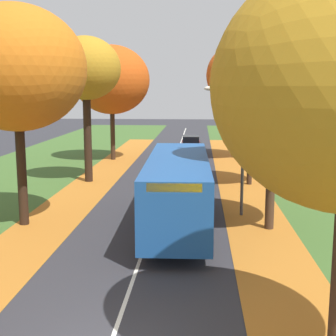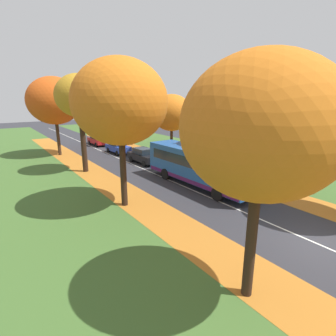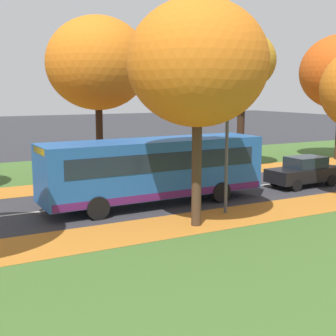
{
  "view_description": "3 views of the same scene",
  "coord_description": "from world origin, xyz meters",
  "px_view_note": "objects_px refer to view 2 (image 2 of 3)",
  "views": [
    {
      "loc": [
        2.0,
        -9.32,
        5.86
      ],
      "look_at": [
        0.47,
        13.44,
        1.95
      ],
      "focal_mm": 50.0,
      "sensor_mm": 36.0,
      "label": 1
    },
    {
      "loc": [
        -12.61,
        -5.0,
        6.98
      ],
      "look_at": [
        -0.51,
        12.02,
        1.28
      ],
      "focal_mm": 28.0,
      "sensor_mm": 36.0,
      "label": 2
    },
    {
      "loc": [
        19.92,
        0.79,
        5.16
      ],
      "look_at": [
        1.4,
        10.64,
        1.68
      ],
      "focal_mm": 50.0,
      "sensor_mm": 36.0,
      "label": 3
    }
  ],
  "objects_px": {
    "bus": "(199,165)",
    "tree_right_near": "(236,107)",
    "tree_right_far": "(130,97)",
    "tree_left_near": "(120,102)",
    "tree_left_far": "(54,101)",
    "tree_left_mid": "(79,97)",
    "car_blue_following": "(118,147)",
    "car_red_third_in_line": "(98,140)",
    "car_black_lead": "(144,156)",
    "tree_right_mid": "(172,113)",
    "tree_left_nearest": "(262,128)",
    "streetlamp_right": "(206,134)"
  },
  "relations": [
    {
      "from": "car_red_third_in_line",
      "to": "car_blue_following",
      "type": "bearing_deg",
      "value": -90.15
    },
    {
      "from": "bus",
      "to": "tree_left_mid",
      "type": "bearing_deg",
      "value": 123.06
    },
    {
      "from": "tree_right_far",
      "to": "tree_left_far",
      "type": "bearing_deg",
      "value": -172.81
    },
    {
      "from": "tree_left_nearest",
      "to": "tree_right_far",
      "type": "distance_m",
      "value": 32.1
    },
    {
      "from": "bus",
      "to": "tree_right_near",
      "type": "bearing_deg",
      "value": -1.56
    },
    {
      "from": "tree_left_near",
      "to": "car_blue_following",
      "type": "distance_m",
      "value": 17.96
    },
    {
      "from": "tree_right_near",
      "to": "car_black_lead",
      "type": "height_order",
      "value": "tree_right_near"
    },
    {
      "from": "bus",
      "to": "streetlamp_right",
      "type": "bearing_deg",
      "value": 37.6
    },
    {
      "from": "car_black_lead",
      "to": "tree_right_mid",
      "type": "bearing_deg",
      "value": 1.57
    },
    {
      "from": "tree_left_near",
      "to": "tree_right_near",
      "type": "distance_m",
      "value": 10.56
    },
    {
      "from": "tree_left_nearest",
      "to": "tree_right_mid",
      "type": "relative_size",
      "value": 1.15
    },
    {
      "from": "tree_left_nearest",
      "to": "tree_left_far",
      "type": "height_order",
      "value": "tree_left_far"
    },
    {
      "from": "tree_left_mid",
      "to": "tree_right_near",
      "type": "relative_size",
      "value": 1.06
    },
    {
      "from": "tree_left_mid",
      "to": "car_red_third_in_line",
      "type": "height_order",
      "value": "tree_left_mid"
    },
    {
      "from": "tree_right_far",
      "to": "bus",
      "type": "distance_m",
      "value": 21.06
    },
    {
      "from": "streetlamp_right",
      "to": "tree_left_near",
      "type": "bearing_deg",
      "value": -166.93
    },
    {
      "from": "tree_right_near",
      "to": "streetlamp_right",
      "type": "relative_size",
      "value": 1.42
    },
    {
      "from": "tree_left_far",
      "to": "car_red_third_in_line",
      "type": "xyz_separation_m",
      "value": [
        6.37,
        3.87,
        -5.7
      ]
    },
    {
      "from": "tree_right_mid",
      "to": "car_black_lead",
      "type": "xyz_separation_m",
      "value": [
        -3.83,
        -0.1,
        -4.41
      ]
    },
    {
      "from": "tree_right_mid",
      "to": "tree_right_far",
      "type": "relative_size",
      "value": 0.76
    },
    {
      "from": "tree_right_far",
      "to": "tree_left_mid",
      "type": "bearing_deg",
      "value": -134.83
    },
    {
      "from": "tree_left_mid",
      "to": "car_black_lead",
      "type": "height_order",
      "value": "tree_left_mid"
    },
    {
      "from": "tree_left_nearest",
      "to": "tree_right_far",
      "type": "xyz_separation_m",
      "value": [
        11.1,
        30.1,
        0.84
      ]
    },
    {
      "from": "tree_left_far",
      "to": "car_blue_following",
      "type": "relative_size",
      "value": 2.19
    },
    {
      "from": "tree_right_near",
      "to": "tree_left_nearest",
      "type": "bearing_deg",
      "value": -136.46
    },
    {
      "from": "tree_left_near",
      "to": "tree_left_far",
      "type": "relative_size",
      "value": 1.0
    },
    {
      "from": "tree_left_near",
      "to": "car_black_lead",
      "type": "xyz_separation_m",
      "value": [
        6.84,
        9.21,
        -5.84
      ]
    },
    {
      "from": "tree_right_mid",
      "to": "car_black_lead",
      "type": "distance_m",
      "value": 5.84
    },
    {
      "from": "tree_left_mid",
      "to": "car_blue_following",
      "type": "relative_size",
      "value": 2.13
    },
    {
      "from": "tree_left_nearest",
      "to": "tree_right_near",
      "type": "relative_size",
      "value": 0.98
    },
    {
      "from": "tree_left_near",
      "to": "tree_right_far",
      "type": "bearing_deg",
      "value": 61.19
    },
    {
      "from": "tree_right_mid",
      "to": "tree_right_far",
      "type": "height_order",
      "value": "tree_right_far"
    },
    {
      "from": "tree_left_near",
      "to": "tree_right_far",
      "type": "xyz_separation_m",
      "value": [
        11.07,
        20.12,
        0.24
      ]
    },
    {
      "from": "tree_left_mid",
      "to": "car_blue_following",
      "type": "height_order",
      "value": "tree_left_mid"
    },
    {
      "from": "tree_left_nearest",
      "to": "tree_right_far",
      "type": "relative_size",
      "value": 0.87
    },
    {
      "from": "tree_left_far",
      "to": "tree_left_near",
      "type": "bearing_deg",
      "value": -91.37
    },
    {
      "from": "tree_right_near",
      "to": "car_black_lead",
      "type": "xyz_separation_m",
      "value": [
        -3.72,
        9.13,
        -5.33
      ]
    },
    {
      "from": "tree_right_far",
      "to": "car_blue_following",
      "type": "height_order",
      "value": "tree_right_far"
    },
    {
      "from": "tree_left_mid",
      "to": "streetlamp_right",
      "type": "relative_size",
      "value": 1.5
    },
    {
      "from": "streetlamp_right",
      "to": "bus",
      "type": "height_order",
      "value": "streetlamp_right"
    },
    {
      "from": "tree_right_near",
      "to": "tree_right_mid",
      "type": "bearing_deg",
      "value": 89.29
    },
    {
      "from": "tree_right_mid",
      "to": "tree_left_nearest",
      "type": "bearing_deg",
      "value": -119.01
    },
    {
      "from": "tree_left_near",
      "to": "car_blue_following",
      "type": "height_order",
      "value": "tree_left_near"
    },
    {
      "from": "tree_left_nearest",
      "to": "tree_right_near",
      "type": "xyz_separation_m",
      "value": [
        10.59,
        10.06,
        0.09
      ]
    },
    {
      "from": "streetlamp_right",
      "to": "tree_left_far",
      "type": "bearing_deg",
      "value": 117.85
    },
    {
      "from": "tree_right_far",
      "to": "bus",
      "type": "height_order",
      "value": "tree_right_far"
    },
    {
      "from": "tree_left_mid",
      "to": "tree_right_near",
      "type": "distance_m",
      "value": 13.79
    },
    {
      "from": "tree_right_far",
      "to": "car_black_lead",
      "type": "bearing_deg",
      "value": -111.2
    },
    {
      "from": "car_red_third_in_line",
      "to": "tree_left_near",
      "type": "bearing_deg",
      "value": -106.75
    },
    {
      "from": "tree_left_mid",
      "to": "bus",
      "type": "relative_size",
      "value": 0.86
    }
  ]
}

